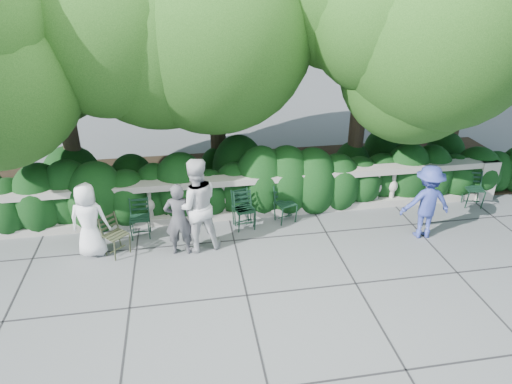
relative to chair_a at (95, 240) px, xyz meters
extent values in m
plane|color=#565A5E|center=(3.38, -1.29, 0.00)|extent=(90.00, 90.00, 0.00)
cube|color=#9E998E|center=(3.38, 0.51, 0.09)|extent=(12.00, 0.32, 0.18)
cube|color=#9E998E|center=(3.38, 0.51, 0.93)|extent=(12.00, 0.36, 0.14)
cube|color=#9E998E|center=(9.16, 0.51, 0.50)|extent=(0.44, 0.44, 1.00)
cylinder|color=#3F3023|center=(-0.62, 2.11, 1.40)|extent=(0.40, 0.40, 2.80)
ellipsoid|color=#14340E|center=(-0.62, 1.67, 3.68)|extent=(5.28, 5.28, 3.96)
cylinder|color=#3F3023|center=(2.88, 2.71, 1.70)|extent=(0.40, 0.40, 3.40)
ellipsoid|color=#14340E|center=(2.88, 2.19, 4.44)|extent=(6.24, 6.24, 4.68)
cylinder|color=#3F3023|center=(6.38, 2.01, 1.50)|extent=(0.40, 0.40, 3.00)
ellipsoid|color=#14340E|center=(6.38, 1.55, 3.92)|extent=(5.52, 5.52, 4.14)
cylinder|color=#3F3023|center=(9.38, 2.51, 1.30)|extent=(0.40, 0.40, 2.60)
ellipsoid|color=#14340E|center=(9.38, 2.11, 3.40)|extent=(4.80, 4.80, 3.60)
imported|color=white|center=(0.07, -0.49, 0.76)|extent=(0.82, 0.61, 1.53)
imported|color=#45454B|center=(1.78, -0.74, 0.76)|extent=(0.58, 0.41, 1.52)
imported|color=silver|center=(2.13, -0.61, 0.97)|extent=(1.06, 0.88, 1.95)
imported|color=#313E93|center=(6.84, -0.94, 0.80)|extent=(1.07, 0.66, 1.60)
camera|label=1|loc=(2.00, -8.55, 5.18)|focal=32.00mm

